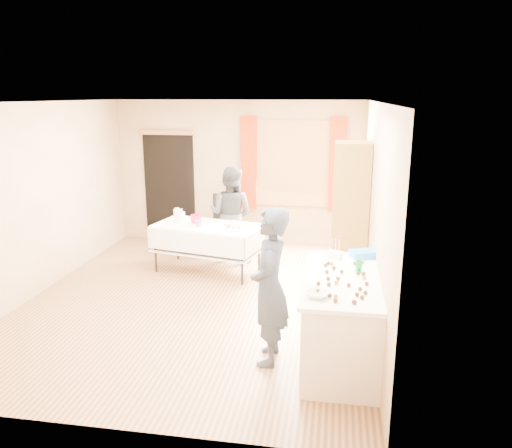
% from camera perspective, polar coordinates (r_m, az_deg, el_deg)
% --- Properties ---
extents(floor, '(4.50, 5.50, 0.02)m').
position_cam_1_polar(floor, '(6.89, -6.56, -8.57)').
color(floor, '#9E7047').
rests_on(floor, ground).
extents(ceiling, '(4.50, 5.50, 0.02)m').
position_cam_1_polar(ceiling, '(6.34, -7.26, 13.76)').
color(ceiling, white).
rests_on(ceiling, floor).
extents(wall_back, '(4.50, 0.02, 2.60)m').
position_cam_1_polar(wall_back, '(9.13, -2.08, 5.82)').
color(wall_back, tan).
rests_on(wall_back, floor).
extents(wall_front, '(4.50, 0.02, 2.60)m').
position_cam_1_polar(wall_front, '(4.02, -17.87, -6.36)').
color(wall_front, tan).
rests_on(wall_front, floor).
extents(wall_left, '(0.02, 5.50, 2.60)m').
position_cam_1_polar(wall_left, '(7.44, -23.88, 2.56)').
color(wall_left, tan).
rests_on(wall_left, floor).
extents(wall_right, '(0.02, 5.50, 2.60)m').
position_cam_1_polar(wall_right, '(6.26, 13.42, 1.36)').
color(wall_right, tan).
rests_on(wall_right, floor).
extents(window_frame, '(1.32, 0.06, 1.52)m').
position_cam_1_polar(window_frame, '(8.92, 4.21, 6.89)').
color(window_frame, olive).
rests_on(window_frame, wall_back).
extents(window_pane, '(1.20, 0.02, 1.40)m').
position_cam_1_polar(window_pane, '(8.90, 4.20, 6.87)').
color(window_pane, white).
rests_on(window_pane, wall_back).
extents(curtain_left, '(0.28, 0.06, 1.65)m').
position_cam_1_polar(curtain_left, '(8.97, -0.82, 6.97)').
color(curtain_left, '#A2280A').
rests_on(curtain_left, wall_back).
extents(curtain_right, '(0.28, 0.06, 1.65)m').
position_cam_1_polar(curtain_right, '(8.83, 9.26, 6.66)').
color(curtain_right, '#A2280A').
rests_on(curtain_right, wall_back).
extents(doorway, '(0.95, 0.04, 2.00)m').
position_cam_1_polar(doorway, '(9.49, -9.84, 4.12)').
color(doorway, black).
rests_on(doorway, floor).
extents(door_lintel, '(1.05, 0.06, 0.08)m').
position_cam_1_polar(door_lintel, '(9.33, -10.18, 10.25)').
color(door_lintel, olive).
rests_on(door_lintel, wall_back).
extents(cabinet, '(0.50, 0.60, 2.06)m').
position_cam_1_polar(cabinet, '(7.21, 10.68, 1.02)').
color(cabinet, olive).
rests_on(cabinet, floor).
extents(counter, '(0.79, 1.67, 0.91)m').
position_cam_1_polar(counter, '(5.29, 9.72, -10.63)').
color(counter, silver).
rests_on(counter, floor).
extents(party_table, '(1.76, 1.16, 0.75)m').
position_cam_1_polar(party_table, '(7.77, -5.58, -2.27)').
color(party_table, black).
rests_on(party_table, floor).
extents(chair, '(0.43, 0.43, 1.01)m').
position_cam_1_polar(chair, '(8.74, -3.84, -1.30)').
color(chair, black).
rests_on(chair, floor).
extents(girl, '(0.62, 0.44, 1.63)m').
position_cam_1_polar(girl, '(5.05, 1.57, -7.17)').
color(girl, '#262F43').
rests_on(girl, floor).
extents(woman, '(1.00, 0.90, 1.56)m').
position_cam_1_polar(woman, '(8.22, -2.90, 1.15)').
color(woman, black).
rests_on(woman, floor).
extents(soda_can, '(0.08, 0.08, 0.12)m').
position_cam_1_polar(soda_can, '(5.25, 11.67, -4.81)').
color(soda_can, '#077C24').
rests_on(soda_can, counter).
extents(mixing_bowl, '(0.32, 0.32, 0.05)m').
position_cam_1_polar(mixing_bowl, '(4.59, 6.97, -7.97)').
color(mixing_bowl, white).
rests_on(mixing_bowl, counter).
extents(foam_block, '(0.18, 0.15, 0.08)m').
position_cam_1_polar(foam_block, '(5.65, 9.02, -3.52)').
color(foam_block, white).
rests_on(foam_block, counter).
extents(blue_basket, '(0.35, 0.30, 0.08)m').
position_cam_1_polar(blue_basket, '(5.75, 12.26, -3.37)').
color(blue_basket, '#2385F1').
rests_on(blue_basket, counter).
extents(pitcher, '(0.15, 0.15, 0.22)m').
position_cam_1_polar(pitcher, '(7.81, -8.99, 0.86)').
color(pitcher, silver).
rests_on(pitcher, party_table).
extents(cup_red, '(0.29, 0.29, 0.13)m').
position_cam_1_polar(cup_red, '(7.81, -6.91, 0.60)').
color(cup_red, '#E30E3E').
rests_on(cup_red, party_table).
extents(cup_rainbow, '(0.12, 0.12, 0.10)m').
position_cam_1_polar(cup_rainbow, '(7.59, -6.58, 0.08)').
color(cup_rainbow, red).
rests_on(cup_rainbow, party_table).
extents(small_bowl, '(0.29, 0.29, 0.05)m').
position_cam_1_polar(small_bowl, '(7.62, -3.13, 0.03)').
color(small_bowl, white).
rests_on(small_bowl, party_table).
extents(pastry_tray, '(0.34, 0.29, 0.02)m').
position_cam_1_polar(pastry_tray, '(7.38, -2.53, -0.58)').
color(pastry_tray, white).
rests_on(pastry_tray, party_table).
extents(bottle, '(0.12, 0.12, 0.16)m').
position_cam_1_polar(bottle, '(8.12, -8.48, 1.19)').
color(bottle, white).
rests_on(bottle, party_table).
extents(cake_balls, '(0.50, 1.15, 0.04)m').
position_cam_1_polar(cake_balls, '(4.97, 10.06, -6.36)').
color(cake_balls, '#3F2314').
rests_on(cake_balls, counter).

